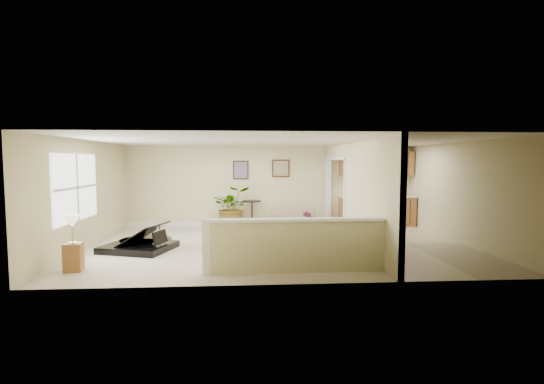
{
  "coord_description": "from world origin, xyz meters",
  "views": [
    {
      "loc": [
        -0.78,
        -9.3,
        2.02
      ],
      "look_at": [
        -0.15,
        0.4,
        1.26
      ],
      "focal_mm": 26.0,
      "sensor_mm": 36.0,
      "label": 1
    }
  ],
  "objects": [
    {
      "name": "floor",
      "position": [
        0.0,
        0.0,
        0.0
      ],
      "size": [
        9.0,
        9.0,
        0.0
      ],
      "primitive_type": "plane",
      "color": "#C4B098",
      "rests_on": "ground"
    },
    {
      "name": "interior_partition",
      "position": [
        1.8,
        0.25,
        1.22
      ],
      "size": [
        0.18,
        5.99,
        2.5
      ],
      "color": "#C6BB87",
      "rests_on": "floor"
    },
    {
      "name": "front_wall",
      "position": [
        0.0,
        -3.0,
        1.25
      ],
      "size": [
        9.0,
        0.04,
        2.5
      ],
      "primitive_type": "cube",
      "color": "#C6BB87",
      "rests_on": "floor"
    },
    {
      "name": "palm_plant",
      "position": [
        -1.21,
        2.65,
        0.62
      ],
      "size": [
        1.26,
        1.13,
        1.27
      ],
      "color": "black",
      "rests_on": "floor"
    },
    {
      "name": "pony_half_wall",
      "position": [
        0.08,
        -2.3,
        0.52
      ],
      "size": [
        3.42,
        0.22,
        1.0
      ],
      "color": "#C6BB87",
      "rests_on": "floor"
    },
    {
      "name": "piano_bench",
      "position": [
        -1.33,
        -0.05,
        0.27
      ],
      "size": [
        0.66,
        0.9,
        0.54
      ],
      "primitive_type": "cube",
      "rotation": [
        0.0,
        0.0,
        -0.34
      ],
      "color": "black",
      "rests_on": "floor"
    },
    {
      "name": "wall_mirror",
      "position": [
        0.3,
        2.97,
        1.8
      ],
      "size": [
        0.55,
        0.04,
        0.55
      ],
      "color": "#382114",
      "rests_on": "back_wall"
    },
    {
      "name": "loveseat",
      "position": [
        0.56,
        2.36,
        0.29
      ],
      "size": [
        1.54,
        1.12,
        0.76
      ],
      "rotation": [
        0.0,
        0.0,
        -0.3
      ],
      "color": "#9E8365",
      "rests_on": "floor"
    },
    {
      "name": "accent_table",
      "position": [
        -0.61,
        2.65,
        0.53
      ],
      "size": [
        0.57,
        0.57,
        0.83
      ],
      "color": "black",
      "rests_on": "floor"
    },
    {
      "name": "ceiling",
      "position": [
        0.0,
        0.0,
        2.5
      ],
      "size": [
        9.0,
        6.0,
        0.04
      ],
      "primitive_type": "cube",
      "color": "beige",
      "rests_on": "back_wall"
    },
    {
      "name": "piano",
      "position": [
        -3.27,
        -0.17,
        0.56
      ],
      "size": [
        1.95,
        1.94,
        1.35
      ],
      "rotation": [
        0.0,
        0.0,
        -0.3
      ],
      "color": "black",
      "rests_on": "floor"
    },
    {
      "name": "right_wall",
      "position": [
        4.5,
        0.0,
        1.25
      ],
      "size": [
        0.04,
        6.0,
        2.5
      ],
      "primitive_type": "cube",
      "color": "#C6BB87",
      "rests_on": "floor"
    },
    {
      "name": "back_wall",
      "position": [
        0.0,
        3.0,
        1.25
      ],
      "size": [
        9.0,
        0.04,
        2.5
      ],
      "primitive_type": "cube",
      "color": "#C6BB87",
      "rests_on": "floor"
    },
    {
      "name": "left_wall",
      "position": [
        -4.5,
        0.0,
        1.25
      ],
      "size": [
        0.04,
        6.0,
        2.5
      ],
      "primitive_type": "cube",
      "color": "#C6BB87",
      "rests_on": "floor"
    },
    {
      "name": "left_window",
      "position": [
        -4.49,
        -0.5,
        1.45
      ],
      "size": [
        0.05,
        2.15,
        1.45
      ],
      "primitive_type": "cube",
      "color": "white",
      "rests_on": "left_wall"
    },
    {
      "name": "small_plant",
      "position": [
        1.01,
        2.24,
        0.22
      ],
      "size": [
        0.33,
        0.33,
        0.51
      ],
      "color": "black",
      "rests_on": "floor"
    },
    {
      "name": "wall_art_left",
      "position": [
        -0.95,
        2.97,
        1.75
      ],
      "size": [
        0.48,
        0.04,
        0.58
      ],
      "color": "#382114",
      "rests_on": "back_wall"
    },
    {
      "name": "lamp_stand",
      "position": [
        -3.97,
        -1.95,
        0.44
      ],
      "size": [
        0.34,
        0.34,
        1.04
      ],
      "color": "brown",
      "rests_on": "floor"
    },
    {
      "name": "kitchen_vinyl",
      "position": [
        3.15,
        0.0,
        0.0
      ],
      "size": [
        2.7,
        6.0,
        0.01
      ],
      "primitive_type": "cube",
      "color": "tan",
      "rests_on": "floor"
    },
    {
      "name": "kitchen_cabinets",
      "position": [
        3.19,
        2.73,
        0.87
      ],
      "size": [
        2.36,
        0.65,
        2.33
      ],
      "color": "brown",
      "rests_on": "floor"
    }
  ]
}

